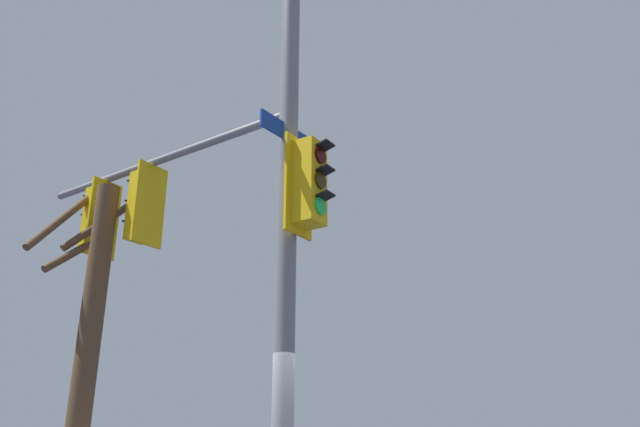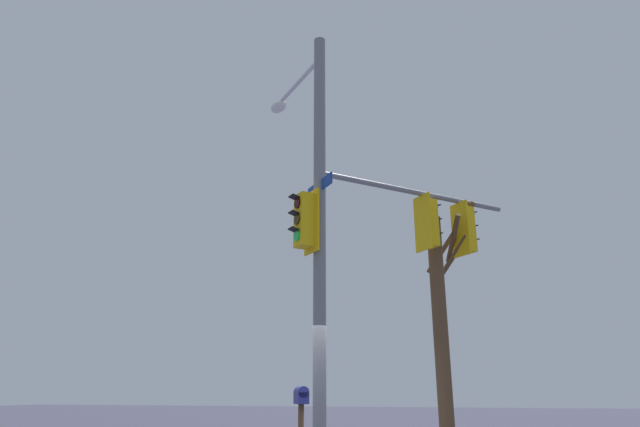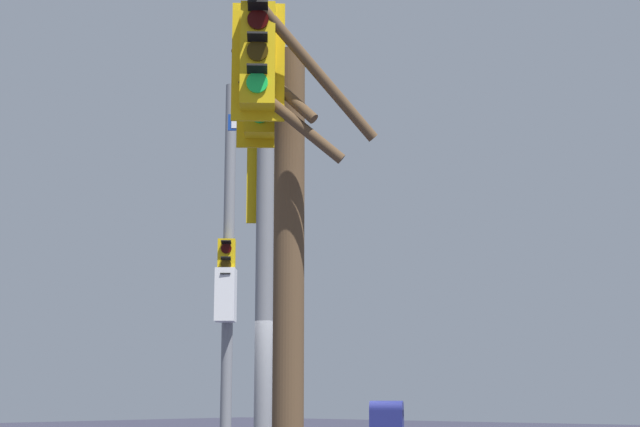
% 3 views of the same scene
% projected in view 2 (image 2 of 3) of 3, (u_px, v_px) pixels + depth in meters
% --- Properties ---
extents(main_signal_pole_assembly, '(5.70, 3.99, 8.92)m').
position_uv_depth(main_signal_pole_assembly, '(358.00, 215.00, 11.68)').
color(main_signal_pole_assembly, slate).
rests_on(main_signal_pole_assembly, ground).
extents(mailbox, '(0.43, 0.50, 1.41)m').
position_uv_depth(mailbox, '(301.00, 401.00, 11.55)').
color(mailbox, '#4C3823').
rests_on(mailbox, ground).
extents(bare_tree_behind_pole, '(1.34, 1.38, 5.68)m').
position_uv_depth(bare_tree_behind_pole, '(442.00, 320.00, 12.26)').
color(bare_tree_behind_pole, brown).
rests_on(bare_tree_behind_pole, ground).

